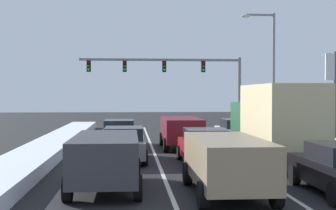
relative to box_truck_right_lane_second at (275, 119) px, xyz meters
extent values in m
plane|color=black|center=(-3.37, 0.60, -1.90)|extent=(120.00, 120.00, 0.00)
cube|color=silver|center=(-1.67, 4.01, -1.90)|extent=(0.14, 37.47, 0.01)
cube|color=silver|center=(-5.07, 4.01, -1.90)|extent=(0.14, 37.47, 0.01)
cube|color=silver|center=(3.63, 4.01, -1.58)|extent=(2.02, 37.47, 0.63)
cube|color=silver|center=(-10.37, 4.01, -1.64)|extent=(2.06, 37.47, 0.52)
cylinder|color=black|center=(-0.93, -5.16, -1.57)|extent=(0.22, 0.66, 0.66)
cylinder|color=black|center=(-0.93, -8.26, -1.57)|extent=(0.22, 0.66, 0.66)
cube|color=#1E5633|center=(0.00, 2.68, -0.34)|extent=(2.35, 2.20, 2.00)
cube|color=#D1C18C|center=(0.00, -0.92, 0.16)|extent=(2.35, 5.00, 2.60)
cylinder|color=black|center=(-1.12, 2.98, -1.44)|extent=(0.28, 0.92, 0.92)
cylinder|color=black|center=(1.13, 2.98, -1.44)|extent=(0.28, 0.92, 0.92)
cylinder|color=black|center=(-1.12, -2.42, -1.44)|extent=(0.28, 0.92, 0.92)
cylinder|color=black|center=(1.13, -2.42, -1.44)|extent=(0.28, 0.92, 0.92)
cube|color=silver|center=(-0.05, 7.48, -1.27)|extent=(1.82, 4.50, 0.70)
cube|color=black|center=(-0.05, 7.33, -0.67)|extent=(1.64, 2.20, 0.55)
cube|color=red|center=(-0.74, 5.28, -1.15)|extent=(0.24, 0.08, 0.14)
cube|color=red|center=(0.65, 5.28, -1.15)|extent=(0.24, 0.08, 0.14)
cylinder|color=black|center=(-0.94, 9.03, -1.57)|extent=(0.22, 0.66, 0.66)
cylinder|color=black|center=(0.84, 9.03, -1.57)|extent=(0.22, 0.66, 0.66)
cylinder|color=black|center=(-0.94, 5.93, -1.57)|extent=(0.22, 0.66, 0.66)
cylinder|color=black|center=(0.84, 5.93, -1.57)|extent=(0.22, 0.66, 0.66)
cube|color=#937F60|center=(-3.45, -6.56, -0.86)|extent=(1.95, 4.90, 1.25)
cube|color=black|center=(-3.45, -8.97, -0.58)|extent=(1.56, 0.06, 0.55)
cube|color=red|center=(-4.23, -8.96, -0.96)|extent=(0.20, 0.08, 0.28)
cube|color=red|center=(-2.67, -8.96, -0.96)|extent=(0.20, 0.08, 0.28)
cylinder|color=black|center=(-4.41, -4.86, -1.53)|extent=(0.25, 0.74, 0.74)
cylinder|color=black|center=(-2.50, -4.86, -1.53)|extent=(0.25, 0.74, 0.74)
cylinder|color=black|center=(-4.41, -8.26, -1.53)|extent=(0.25, 0.74, 0.74)
cylinder|color=black|center=(-2.50, -8.26, -1.53)|extent=(0.25, 0.74, 0.74)
cube|color=maroon|center=(-3.16, -0.40, -1.27)|extent=(1.82, 4.50, 0.70)
cube|color=black|center=(-3.16, -0.55, -0.67)|extent=(1.64, 2.20, 0.55)
cube|color=red|center=(-3.85, -2.60, -1.15)|extent=(0.24, 0.08, 0.14)
cube|color=red|center=(-2.47, -2.60, -1.15)|extent=(0.24, 0.08, 0.14)
cylinder|color=black|center=(-4.05, 1.15, -1.57)|extent=(0.22, 0.66, 0.66)
cylinder|color=black|center=(-2.27, 1.15, -1.57)|extent=(0.22, 0.66, 0.66)
cylinder|color=black|center=(-4.05, -1.95, -1.57)|extent=(0.22, 0.66, 0.66)
cylinder|color=black|center=(-2.27, -1.95, -1.57)|extent=(0.22, 0.66, 0.66)
cube|color=maroon|center=(-3.51, 5.64, -0.86)|extent=(1.95, 4.90, 1.25)
cube|color=black|center=(-3.51, 3.23, -0.58)|extent=(1.56, 0.06, 0.55)
cube|color=red|center=(-4.29, 3.24, -0.96)|extent=(0.20, 0.08, 0.28)
cube|color=red|center=(-2.73, 3.24, -0.96)|extent=(0.20, 0.08, 0.28)
cylinder|color=black|center=(-4.46, 7.34, -1.53)|extent=(0.25, 0.74, 0.74)
cylinder|color=black|center=(-2.55, 7.34, -1.53)|extent=(0.25, 0.74, 0.74)
cylinder|color=black|center=(-4.46, 3.94, -1.53)|extent=(0.25, 0.74, 0.74)
cylinder|color=black|center=(-2.55, 3.94, -1.53)|extent=(0.25, 0.74, 0.74)
cube|color=#38383D|center=(-7.01, -5.43, -0.86)|extent=(1.95, 4.90, 1.25)
cube|color=black|center=(-7.01, -7.84, -0.58)|extent=(1.56, 0.06, 0.55)
cube|color=red|center=(-7.79, -7.83, -0.96)|extent=(0.20, 0.08, 0.28)
cube|color=red|center=(-6.23, -7.83, -0.96)|extent=(0.20, 0.08, 0.28)
cylinder|color=black|center=(-7.97, -3.73, -1.53)|extent=(0.25, 0.74, 0.74)
cylinder|color=black|center=(-6.06, -3.73, -1.53)|extent=(0.25, 0.74, 0.74)
cylinder|color=black|center=(-7.97, -7.13, -1.53)|extent=(0.25, 0.74, 0.74)
cylinder|color=black|center=(-6.06, -7.13, -1.53)|extent=(0.25, 0.74, 0.74)
cube|color=slate|center=(-6.55, 0.95, -1.27)|extent=(1.82, 4.50, 0.70)
cube|color=black|center=(-6.55, 0.80, -0.67)|extent=(1.64, 2.20, 0.55)
cube|color=red|center=(-7.24, -1.25, -1.15)|extent=(0.24, 0.08, 0.14)
cube|color=red|center=(-5.86, -1.25, -1.15)|extent=(0.24, 0.08, 0.14)
cylinder|color=black|center=(-7.44, 2.50, -1.57)|extent=(0.22, 0.66, 0.66)
cylinder|color=black|center=(-5.66, 2.50, -1.57)|extent=(0.22, 0.66, 0.66)
cylinder|color=black|center=(-7.44, -0.60, -1.57)|extent=(0.22, 0.66, 0.66)
cylinder|color=black|center=(-5.66, -0.60, -1.57)|extent=(0.22, 0.66, 0.66)
cube|color=#B7BABF|center=(-6.91, 7.10, -1.27)|extent=(1.82, 4.50, 0.70)
cube|color=black|center=(-6.91, 6.95, -0.67)|extent=(1.64, 2.20, 0.55)
cube|color=red|center=(-7.60, 4.90, -1.15)|extent=(0.24, 0.08, 0.14)
cube|color=red|center=(-6.22, 4.90, -1.15)|extent=(0.24, 0.08, 0.14)
cylinder|color=black|center=(-7.80, 8.65, -1.57)|extent=(0.22, 0.66, 0.66)
cylinder|color=black|center=(-6.02, 8.65, -1.57)|extent=(0.22, 0.66, 0.66)
cylinder|color=black|center=(-7.80, 5.55, -1.57)|extent=(0.22, 0.66, 0.66)
cylinder|color=black|center=(-6.02, 5.55, -1.57)|extent=(0.22, 0.66, 0.66)
cylinder|color=slate|center=(3.23, 21.04, 1.20)|extent=(0.28, 0.28, 6.20)
cube|color=slate|center=(-3.70, 21.04, 4.05)|extent=(13.86, 0.20, 0.20)
cube|color=black|center=(0.03, 21.04, 3.47)|extent=(0.34, 0.34, 0.95)
sphere|color=#4C0A0A|center=(0.03, 20.85, 3.76)|extent=(0.22, 0.22, 0.22)
sphere|color=#593F0C|center=(0.03, 20.85, 3.47)|extent=(0.22, 0.22, 0.22)
sphere|color=green|center=(0.03, 20.85, 3.19)|extent=(0.22, 0.22, 0.22)
cube|color=black|center=(-3.37, 21.04, 3.47)|extent=(0.34, 0.34, 0.95)
sphere|color=#4C0A0A|center=(-3.37, 20.85, 3.76)|extent=(0.22, 0.22, 0.22)
sphere|color=#593F0C|center=(-3.37, 20.85, 3.47)|extent=(0.22, 0.22, 0.22)
sphere|color=green|center=(-3.37, 20.85, 3.19)|extent=(0.22, 0.22, 0.22)
cube|color=black|center=(-6.77, 21.04, 3.47)|extent=(0.34, 0.34, 0.95)
sphere|color=#4C0A0A|center=(-6.77, 20.85, 3.76)|extent=(0.22, 0.22, 0.22)
sphere|color=#593F0C|center=(-6.77, 20.85, 3.47)|extent=(0.22, 0.22, 0.22)
sphere|color=green|center=(-6.77, 20.85, 3.19)|extent=(0.22, 0.22, 0.22)
cube|color=black|center=(-9.83, 21.04, 3.47)|extent=(0.34, 0.34, 0.95)
sphere|color=#4C0A0A|center=(-9.83, 20.85, 3.76)|extent=(0.22, 0.22, 0.22)
sphere|color=#593F0C|center=(-9.83, 20.85, 3.47)|extent=(0.22, 0.22, 0.22)
sphere|color=green|center=(-9.83, 20.85, 3.19)|extent=(0.22, 0.22, 0.22)
cylinder|color=gray|center=(4.73, 15.93, 2.71)|extent=(0.22, 0.22, 9.22)
cube|color=gray|center=(3.63, 15.93, 7.17)|extent=(2.20, 0.14, 0.14)
ellipsoid|color=#EAE5C6|center=(2.53, 15.93, 7.07)|extent=(0.70, 0.36, 0.24)
cylinder|color=#59595B|center=(5.86, 7.32, 0.85)|extent=(0.16, 0.16, 5.50)
camera|label=1|loc=(-6.23, -20.32, 1.04)|focal=51.30mm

